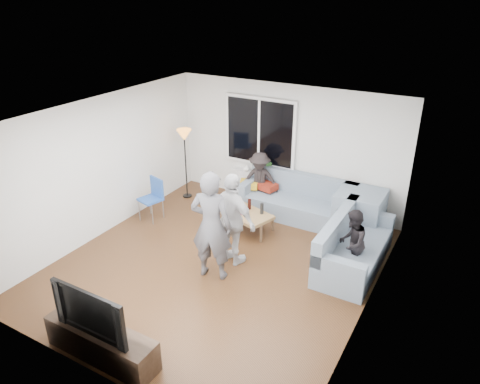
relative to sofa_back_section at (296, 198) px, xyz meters
The scene contains 30 objects.
floor 2.36m from the sofa_back_section, 101.69° to the right, with size 5.00×5.50×0.04m, color #56351C.
ceiling 3.19m from the sofa_back_section, 101.69° to the right, with size 5.00×5.50×0.04m, color white.
wall_back 1.11m from the sofa_back_section, 133.20° to the left, with size 5.00×0.04×2.60m, color silver.
wall_front 5.14m from the sofa_back_section, 95.32° to the right, with size 5.00×0.04×2.60m, color silver.
wall_left 3.85m from the sofa_back_section, 142.79° to the right, with size 0.04×5.50×2.60m, color silver.
wall_right 3.18m from the sofa_back_section, 47.91° to the right, with size 0.04×5.50×2.60m, color silver.
window_frame 1.61m from the sofa_back_section, 158.56° to the left, with size 1.62×0.06×1.47m, color white.
window_glass 1.60m from the sofa_back_section, 160.44° to the left, with size 1.50×0.02×1.35m, color black.
window_mullion 1.60m from the sofa_back_section, 160.92° to the left, with size 0.05×0.03×1.35m, color white.
radiator 1.14m from the sofa_back_section, 160.44° to the left, with size 1.30×0.12×0.62m, color silver.
potted_plant 0.97m from the sofa_back_section, 157.18° to the left, with size 0.19×0.15×0.34m, color #36712D.
vase 1.42m from the sofa_back_section, 165.42° to the left, with size 0.15×0.15×0.15m, color white.
sofa_back_section is the anchor object (origin of this frame).
sofa_right_section 1.92m from the sofa_back_section, 36.20° to the right, with size 0.85×2.00×0.85m, color slate, non-canonical shape.
sofa_corner 1.29m from the sofa_back_section, ahead, with size 0.85×0.85×0.85m, color slate.
cushion_yellow 1.09m from the sofa_back_section, behind, with size 0.38×0.32×0.14m, color gold.
cushion_red 0.69m from the sofa_back_section, behind, with size 0.36×0.30×0.13m, color maroon.
coffee_table 1.22m from the sofa_back_section, 123.39° to the right, with size 1.10×0.60×0.40m, color olive.
pitcher 1.29m from the sofa_back_section, 122.24° to the right, with size 0.17×0.17×0.17m, color maroon.
side_chair 2.95m from the sofa_back_section, 148.65° to the right, with size 0.40×0.40×0.86m, color #244E9F, non-canonical shape.
floor_lamp 2.56m from the sofa_back_section, behind, with size 0.32×0.32×1.56m, color orange, non-canonical shape.
player_left 2.64m from the sofa_back_section, 98.36° to the right, with size 0.67×0.44×1.84m, color #49494D.
player_right 2.11m from the sofa_back_section, 97.99° to the right, with size 0.95×0.40×1.63m, color silver.
spectator_right 2.09m from the sofa_back_section, 41.90° to the right, with size 0.55×0.43×1.14m, color black.
spectator_back 0.89m from the sofa_back_section, behind, with size 0.80×0.46×1.24m, color black.
tv_console 4.82m from the sofa_back_section, 97.59° to the right, with size 1.60×0.40×0.44m, color #332419.
television 4.82m from the sofa_back_section, 97.59° to the right, with size 1.14×0.15×0.65m, color black.
bottle_b 1.37m from the sofa_back_section, 122.98° to the right, with size 0.08×0.08×0.21m, color #1E8D19.
bottle_c 1.06m from the sofa_back_section, 126.32° to the right, with size 0.07×0.07×0.20m, color black.
bottle_e 0.97m from the sofa_back_section, 109.70° to the right, with size 0.07×0.07×0.21m, color black.
Camera 1 is at (3.52, -5.43, 4.35)m, focal length 33.57 mm.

